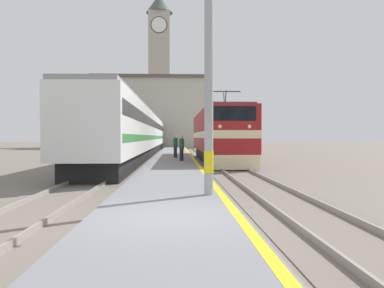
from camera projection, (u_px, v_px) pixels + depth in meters
ground_plane at (174, 155)px, 37.56m from camera, size 200.00×200.00×0.00m
platform at (174, 157)px, 32.56m from camera, size 3.18×140.00×0.29m
rail_track_near at (212, 158)px, 32.70m from camera, size 2.84×140.00×0.16m
rail_track_far at (136, 158)px, 32.42m from camera, size 2.83×140.00×0.16m
locomotive_train at (218, 136)px, 28.29m from camera, size 2.92×16.64×4.83m
passenger_train at (140, 133)px, 36.43m from camera, size 2.92×45.70×4.17m
catenary_mast at (212, 54)px, 10.22m from camera, size 2.55×0.26×7.69m
person_on_platform at (175, 146)px, 28.46m from camera, size 0.34×0.34×1.69m
second_waiting_passenger at (182, 147)px, 24.82m from camera, size 0.34×0.34×1.68m
clock_tower at (160, 66)px, 75.65m from camera, size 5.32×5.32×30.68m
station_building at (152, 113)px, 63.88m from camera, size 19.45×8.83×11.88m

